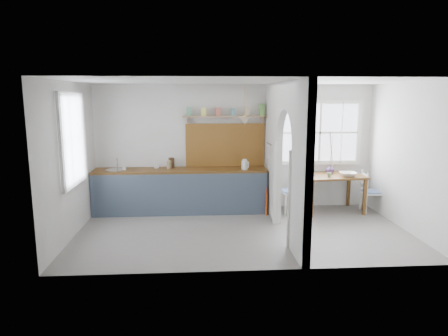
{
  "coord_description": "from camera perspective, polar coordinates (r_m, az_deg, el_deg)",
  "views": [
    {
      "loc": [
        -0.77,
        -6.7,
        2.35
      ],
      "look_at": [
        -0.3,
        0.56,
        1.04
      ],
      "focal_mm": 32.0,
      "sensor_mm": 36.0,
      "label": 1
    }
  ],
  "objects": [
    {
      "name": "towel_magenta",
      "position": [
        8.08,
        6.04,
        -4.77
      ],
      "size": [
        0.02,
        0.03,
        0.54
      ],
      "primitive_type": "cube",
      "color": "#D1356F",
      "rests_on": "counter"
    },
    {
      "name": "kitchen_window",
      "position": [
        7.06,
        -21.07,
        3.8
      ],
      "size": [
        0.1,
        1.16,
        1.5
      ],
      "primitive_type": null,
      "color": "white",
      "rests_on": "walls"
    },
    {
      "name": "counter",
      "position": [
        8.25,
        -6.14,
        -3.15
      ],
      "size": [
        3.5,
        0.6,
        0.9
      ],
      "color": "#513417",
      "rests_on": "floor"
    },
    {
      "name": "chair_right",
      "position": [
        8.75,
        20.44,
        -3.19
      ],
      "size": [
        0.42,
        0.42,
        0.85
      ],
      "primitive_type": null,
      "rotation": [
        0.0,
        0.0,
        1.48
      ],
      "color": "silver",
      "rests_on": "floor"
    },
    {
      "name": "shelf",
      "position": [
        8.22,
        0.22,
        7.72
      ],
      "size": [
        1.75,
        0.2,
        0.21
      ],
      "color": "tan",
      "rests_on": "walls"
    },
    {
      "name": "dining_table",
      "position": [
        8.54,
        15.05,
        -3.49
      ],
      "size": [
        1.3,
        0.93,
        0.77
      ],
      "primitive_type": null,
      "rotation": [
        0.0,
        0.0,
        0.09
      ],
      "color": "#513417",
      "rests_on": "floor"
    },
    {
      "name": "mug_b",
      "position": [
        8.24,
        -9.65,
        0.19
      ],
      "size": [
        0.13,
        0.13,
        0.09
      ],
      "primitive_type": "imported",
      "rotation": [
        0.0,
        0.0,
        0.24
      ],
      "color": "silver",
      "rests_on": "counter"
    },
    {
      "name": "utensil_rail",
      "position": [
        7.78,
        6.53,
        3.46
      ],
      "size": [
        0.02,
        0.5,
        0.02
      ],
      "primitive_type": "cylinder",
      "rotation": [
        1.57,
        0.0,
        0.0
      ],
      "color": "silver",
      "rests_on": "partition"
    },
    {
      "name": "chair_left",
      "position": [
        8.3,
        9.6,
        -3.2
      ],
      "size": [
        0.46,
        0.46,
        0.9
      ],
      "primitive_type": null,
      "rotation": [
        0.0,
        0.0,
        -1.45
      ],
      "color": "silver",
      "rests_on": "floor"
    },
    {
      "name": "sink",
      "position": [
        8.3,
        -15.21,
        -0.32
      ],
      "size": [
        0.4,
        0.4,
        0.02
      ],
      "primitive_type": "cylinder",
      "color": "silver",
      "rests_on": "counter"
    },
    {
      "name": "walls",
      "position": [
        6.83,
        2.79,
        1.31
      ],
      "size": [
        5.81,
        3.21,
        2.6
      ],
      "color": "beige",
      "rests_on": "floor"
    },
    {
      "name": "towel_orange",
      "position": [
        8.03,
        6.11,
        -5.05
      ],
      "size": [
        0.02,
        0.03,
        0.54
      ],
      "primitive_type": "cube",
      "color": "#BD4D0D",
      "rests_on": "counter"
    },
    {
      "name": "floor",
      "position": [
        7.14,
        2.7,
        -9.05
      ],
      "size": [
        5.8,
        3.2,
        0.01
      ],
      "primitive_type": "cube",
      "color": "gray",
      "rests_on": "ground"
    },
    {
      "name": "vase",
      "position": [
        8.59,
        14.9,
        -0.16
      ],
      "size": [
        0.23,
        0.23,
        0.18
      ],
      "primitive_type": "imported",
      "rotation": [
        0.0,
        0.0,
        0.4
      ],
      "color": "#371F49",
      "rests_on": "dining_table"
    },
    {
      "name": "ceiling",
      "position": [
        6.75,
        2.89,
        12.28
      ],
      "size": [
        5.8,
        3.2,
        0.01
      ],
      "primitive_type": "cube",
      "color": "beige",
      "rests_on": "walls"
    },
    {
      "name": "nook_window",
      "position": [
        8.68,
        13.55,
        4.94
      ],
      "size": [
        1.76,
        0.1,
        1.3
      ],
      "primitive_type": null,
      "color": "white",
      "rests_on": "walls"
    },
    {
      "name": "plate",
      "position": [
        8.31,
        12.42,
        -0.97
      ],
      "size": [
        0.2,
        0.2,
        0.01
      ],
      "primitive_type": "cylinder",
      "rotation": [
        0.0,
        0.0,
        -0.29
      ],
      "color": "#3C3637",
      "rests_on": "dining_table"
    },
    {
      "name": "backsplash",
      "position": [
        8.35,
        0.18,
        3.3
      ],
      "size": [
        1.65,
        0.03,
        0.9
      ],
      "primitive_type": "cube",
      "color": "#90571B",
      "rests_on": "walls"
    },
    {
      "name": "knife_block",
      "position": [
        8.3,
        -7.52,
        0.75
      ],
      "size": [
        0.13,
        0.15,
        0.21
      ],
      "primitive_type": "cube",
      "rotation": [
        0.0,
        0.0,
        0.3
      ],
      "color": "#352116",
      "rests_on": "counter"
    },
    {
      "name": "jar",
      "position": [
        8.2,
        -7.85,
        0.46
      ],
      "size": [
        0.13,
        0.13,
        0.16
      ],
      "primitive_type": "cylinder",
      "rotation": [
        0.0,
        0.0,
        0.37
      ],
      "color": "olive",
      "rests_on": "counter"
    },
    {
      "name": "kettle",
      "position": [
        8.04,
        2.95,
        0.52
      ],
      "size": [
        0.2,
        0.17,
        0.21
      ],
      "primitive_type": null,
      "rotation": [
        0.0,
        0.0,
        0.2
      ],
      "color": "silver",
      "rests_on": "counter"
    },
    {
      "name": "pendant_lamp",
      "position": [
        7.92,
        2.97,
        6.76
      ],
      "size": [
        0.26,
        0.26,
        0.16
      ],
      "primitive_type": "cone",
      "color": "#F4E2C3",
      "rests_on": "ceiling"
    },
    {
      "name": "table_cup",
      "position": [
        8.24,
        14.78,
        -0.91
      ],
      "size": [
        0.1,
        0.1,
        0.09
      ],
      "primitive_type": "imported",
      "rotation": [
        0.0,
        0.0,
        -0.12
      ],
      "color": "gray",
      "rests_on": "dining_table"
    },
    {
      "name": "mug_a",
      "position": [
        8.2,
        -14.04,
        -0.01
      ],
      "size": [
        0.12,
        0.12,
        0.09
      ],
      "primitive_type": "imported",
      "rotation": [
        0.0,
        0.0,
        0.28
      ],
      "color": "silver",
      "rests_on": "counter"
    },
    {
      "name": "bowl",
      "position": [
        8.4,
        17.29,
        -0.85
      ],
      "size": [
        0.33,
        0.33,
        0.08
      ],
      "primitive_type": "imported",
      "rotation": [
        0.0,
        0.0,
        -0.01
      ],
      "color": "white",
      "rests_on": "dining_table"
    },
    {
      "name": "partition",
      "position": [
        6.97,
        8.48,
        2.65
      ],
      "size": [
        0.12,
        3.2,
        2.6
      ],
      "color": "beige",
      "rests_on": "floor"
    }
  ]
}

